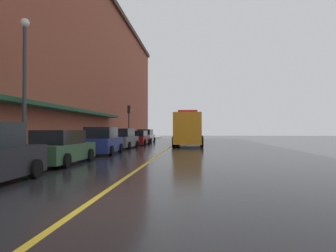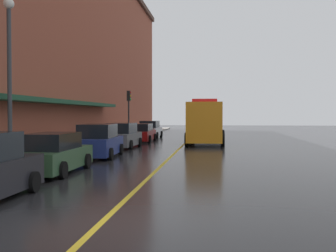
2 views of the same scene
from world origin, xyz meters
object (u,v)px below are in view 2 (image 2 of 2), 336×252
at_px(parked_car_3, 123,136).
at_px(street_lamp_left, 9,64).
at_px(parked_car_1, 54,154).
at_px(parked_car_2, 99,142).
at_px(parked_car_4, 141,133).
at_px(parked_car_5, 150,130).
at_px(parking_meter_1, 113,131).
at_px(traffic_light_near, 129,105).
at_px(utility_truck, 206,123).

relative_size(parked_car_3, street_lamp_left, 0.69).
height_order(parked_car_1, parked_car_3, parked_car_3).
xyz_separation_m(parked_car_2, parked_car_4, (0.03, 12.93, -0.11)).
relative_size(parked_car_5, street_lamp_left, 0.62).
distance_m(parked_car_5, parking_meter_1, 9.89).
relative_size(parked_car_2, traffic_light_near, 1.08).
distance_m(parked_car_4, utility_truck, 5.86).
bearing_deg(parked_car_5, parked_car_2, -177.86).
bearing_deg(parking_meter_1, traffic_light_near, 89.37).
relative_size(parked_car_1, parked_car_5, 1.13).
xyz_separation_m(parking_meter_1, street_lamp_left, (-0.60, -15.02, 3.34)).
distance_m(parked_car_5, street_lamp_left, 25.15).
relative_size(parked_car_4, traffic_light_near, 1.13).
relative_size(utility_truck, street_lamp_left, 1.25).
height_order(parking_meter_1, traffic_light_near, traffic_light_near).
xyz_separation_m(parked_car_3, parked_car_5, (-0.04, 12.49, -0.02)).
xyz_separation_m(parked_car_1, parked_car_5, (-0.05, 25.07, 0.03)).
relative_size(parked_car_3, parked_car_4, 0.98).
height_order(parked_car_3, parked_car_4, parked_car_3).
distance_m(parked_car_5, traffic_light_near, 5.00).
height_order(parked_car_5, traffic_light_near, traffic_light_near).
height_order(parked_car_4, utility_truck, utility_truck).
bearing_deg(parked_car_1, parked_car_3, -0.33).
relative_size(parking_meter_1, traffic_light_near, 0.31).
bearing_deg(street_lamp_left, parked_car_2, 70.69).
distance_m(parked_car_5, utility_truck, 9.52).
bearing_deg(parked_car_2, parked_car_1, 176.99).
height_order(parked_car_1, parking_meter_1, parked_car_1).
bearing_deg(parked_car_3, parked_car_1, -178.36).
relative_size(parked_car_2, parked_car_3, 0.97).
xyz_separation_m(street_lamp_left, traffic_light_near, (0.66, 20.59, -1.24)).
xyz_separation_m(parked_car_1, traffic_light_near, (-1.31, 20.85, 2.39)).
bearing_deg(traffic_light_near, parked_car_3, -81.08).
distance_m(parked_car_3, parking_meter_1, 3.02).
xyz_separation_m(parked_car_1, parked_car_4, (0.12, 19.07, -0.02)).
bearing_deg(parked_car_2, utility_truck, -28.39).
xyz_separation_m(parked_car_4, street_lamp_left, (-2.09, -18.81, 3.66)).
xyz_separation_m(parked_car_4, utility_truck, (5.58, -1.53, 0.92)).
bearing_deg(parked_car_4, parked_car_2, 179.69).
bearing_deg(utility_truck, parked_car_4, -104.42).
relative_size(parked_car_2, street_lamp_left, 0.67).
xyz_separation_m(parked_car_1, parked_car_2, (0.09, 6.13, 0.09)).
distance_m(parked_car_3, utility_truck, 7.60).
relative_size(parked_car_4, utility_truck, 0.56).
relative_size(utility_truck, parking_meter_1, 6.51).
xyz_separation_m(parked_car_5, utility_truck, (5.75, -7.54, 0.86)).
bearing_deg(parked_car_1, parked_car_4, -0.75).
distance_m(utility_truck, street_lamp_left, 19.10).
bearing_deg(parked_car_2, traffic_light_near, 3.23).
height_order(parked_car_5, parking_meter_1, parked_car_5).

